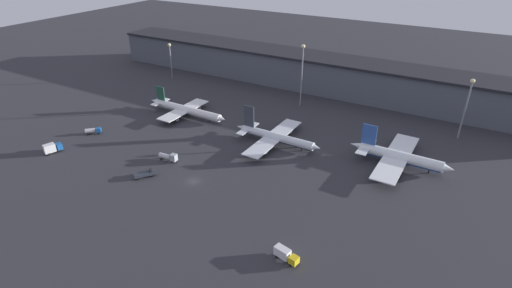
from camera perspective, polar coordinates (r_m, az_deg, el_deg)
The scene contains 13 objects.
ground at distance 135.92m, azimuth -8.95°, elevation -5.30°, with size 600.00×600.00×0.00m, color #2D2D33.
terminal_building at distance 215.12m, azimuth 8.50°, elevation 10.12°, with size 247.91×22.25×17.72m.
airplane_0 at distance 183.51m, azimuth -9.97°, elevation 4.82°, with size 42.86×27.96×11.28m.
airplane_1 at distance 156.36m, azimuth 2.82°, elevation 0.99°, with size 37.17×36.32×13.45m.
airplane_2 at distance 150.38m, azimuth 19.74°, elevation -1.73°, with size 36.33×38.09×13.12m.
service_vehicle_0 at distance 104.85m, azimuth 4.24°, elevation -15.46°, with size 7.11×3.50×3.28m.
service_vehicle_1 at distance 148.41m, azimuth -12.39°, elevation -1.81°, with size 7.40×2.62×3.26m.
service_vehicle_2 at distance 141.18m, azimuth -15.50°, elevation -4.12°, with size 6.32×7.59×2.50m.
service_vehicle_3 at distance 168.66m, azimuth -27.11°, elevation -0.49°, with size 4.46×6.89×3.83m.
service_vehicle_4 at distance 177.80m, azimuth -22.25°, elevation 1.79°, with size 5.80×5.61×2.55m.
lamp_post_0 at distance 232.20m, azimuth -12.14°, elevation 12.23°, with size 1.80×1.80×20.06m.
lamp_post_1 at distance 188.69m, azimuth 6.60°, elevation 10.69°, with size 1.80×1.80×29.38m.
lamp_post_2 at distance 175.50m, azimuth 27.95°, elevation 5.39°, with size 1.80×1.80×25.11m.
Camera 1 is at (74.38, -86.57, 73.81)m, focal length 28.00 mm.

